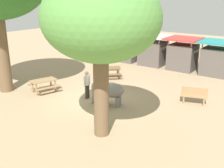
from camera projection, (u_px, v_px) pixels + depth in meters
The scene contains 12 objects.
ground_plane at pixel (92, 100), 15.11m from camera, with size 60.00×60.00×0.00m, color tan.
elephant at pixel (108, 91), 14.14m from camera, with size 1.84×1.39×1.28m.
person_handler at pixel (87, 83), 15.01m from camera, with size 0.32×0.51×1.62m.
shade_tree_secondary at pixel (100, 20), 9.88m from camera, with size 4.68×4.29×6.47m.
wooden_bench at pixel (194, 95), 14.45m from camera, with size 1.45×0.82×0.88m.
picnic_table_near at pixel (44, 83), 16.13m from camera, with size 1.86×1.87×0.78m.
picnic_table_far at pixel (110, 70), 18.87m from camera, with size 2.10×2.10×0.78m.
market_stall_orange at pixel (127, 48), 23.78m from camera, with size 2.50×2.50×2.52m.
market_stall_white at pixel (153, 52), 22.34m from camera, with size 2.50×2.50×2.52m.
market_stall_red at pixel (183, 56), 20.91m from camera, with size 2.50×2.50×2.52m.
market_stall_teal at pixel (217, 60), 19.48m from camera, with size 2.50×2.50×2.52m.
feed_bucket at pixel (118, 87), 16.69m from camera, with size 0.36×0.36×0.32m, color gray.
Camera 1 is at (9.08, -10.78, 5.63)m, focal length 42.63 mm.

